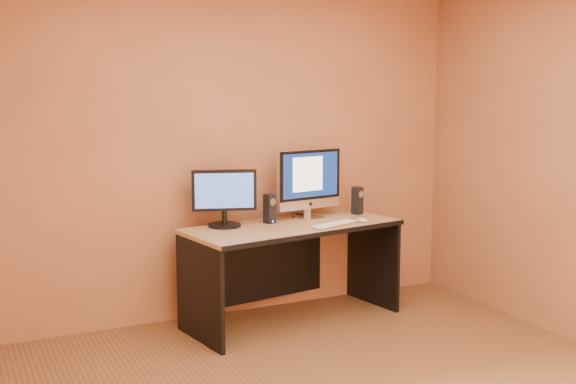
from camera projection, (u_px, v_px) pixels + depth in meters
walls at (360, 182)px, 3.80m from camera, size 4.00×4.00×2.60m
desk at (292, 273)px, 5.52m from camera, size 1.72×0.96×0.75m
imac at (311, 183)px, 5.67m from camera, size 0.61×0.30×0.56m
second_monitor at (224, 198)px, 5.36m from camera, size 0.54×0.38×0.43m
speaker_left at (270, 209)px, 5.51m from camera, size 0.09×0.09×0.22m
speaker_right at (357, 201)px, 5.89m from camera, size 0.09×0.09×0.22m
keyboard at (334, 224)px, 5.43m from camera, size 0.45×0.26×0.02m
mouse at (362, 220)px, 5.55m from camera, size 0.06×0.11×0.04m
cable_a at (308, 215)px, 5.85m from camera, size 0.15×0.18×0.01m
cable_b at (292, 216)px, 5.81m from camera, size 0.07×0.18×0.01m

